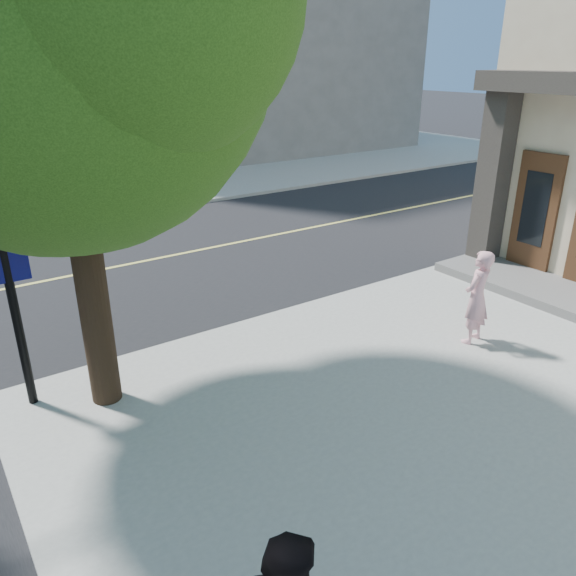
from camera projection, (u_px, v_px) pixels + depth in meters
ground at (54, 382)px, 8.63m from camera, size 140.00×140.00×0.00m
road_ew at (3, 290)px, 12.05m from camera, size 140.00×9.00×0.01m
sidewalk_ne at (206, 144)px, 32.04m from camera, size 29.00×25.00×0.12m
filler_ne at (202, 9)px, 29.99m from camera, size 18.00×16.00×14.00m
man_on_phone at (477, 297)px, 9.32m from camera, size 0.67×0.52×1.64m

